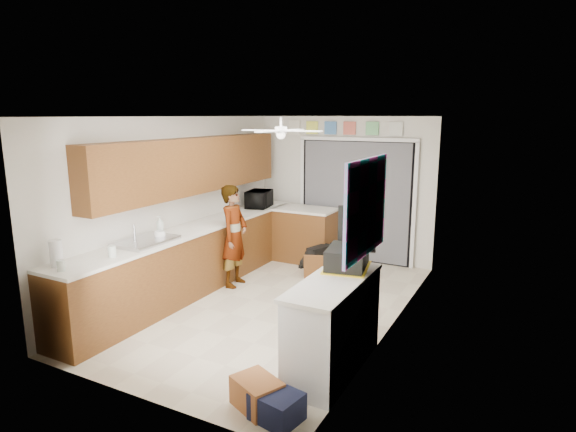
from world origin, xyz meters
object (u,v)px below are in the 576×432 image
at_px(soap_bottle, 160,225).
at_px(suitcase, 347,258).
at_px(microwave, 259,199).
at_px(man, 234,236).
at_px(navy_crate, 277,406).
at_px(cup, 160,235).
at_px(dog, 319,258).
at_px(cardboard_box, 257,393).
at_px(paper_towel_roll, 56,253).

xyz_separation_m(soap_bottle, suitcase, (2.71, -0.17, -0.02)).
distance_m(microwave, man, 1.40).
distance_m(suitcase, navy_crate, 1.69).
distance_m(microwave, cup, 2.50).
relative_size(soap_bottle, cup, 1.92).
bearing_deg(microwave, suitcase, -146.47).
bearing_deg(soap_bottle, dog, 57.52).
bearing_deg(dog, cardboard_box, -56.16).
xyz_separation_m(navy_crate, man, (-2.15, 2.59, 0.64)).
relative_size(cup, suitcase, 0.27).
bearing_deg(suitcase, paper_towel_roll, -164.02).
distance_m(cup, cardboard_box, 2.77).
distance_m(microwave, navy_crate, 4.74).
distance_m(soap_bottle, paper_towel_roll, 1.54).
xyz_separation_m(microwave, dog, (1.23, -0.17, -0.84)).
xyz_separation_m(paper_towel_roll, man, (0.54, 2.56, -0.32)).
relative_size(microwave, cardboard_box, 1.25).
height_order(microwave, dog, microwave).
bearing_deg(navy_crate, man, 129.65).
height_order(suitcase, navy_crate, suitcase).
relative_size(cardboard_box, navy_crate, 1.08).
xyz_separation_m(microwave, soap_bottle, (-0.14, -2.33, -0.01)).
bearing_deg(man, navy_crate, -147.07).
bearing_deg(dog, microwave, -169.77).
bearing_deg(paper_towel_roll, navy_crate, -0.74).
relative_size(suitcase, navy_crate, 1.33).
xyz_separation_m(cup, man, (0.35, 1.18, -0.23)).
xyz_separation_m(paper_towel_roll, suitcase, (2.76, 1.37, -0.03)).
xyz_separation_m(suitcase, dog, (-1.34, 2.33, -0.81)).
bearing_deg(microwave, cup, 167.70).
height_order(microwave, suitcase, microwave).
distance_m(soap_bottle, navy_crate, 3.22).
xyz_separation_m(paper_towel_roll, dog, (1.42, 3.70, -0.84)).
xyz_separation_m(microwave, cardboard_box, (2.27, -3.84, -0.95)).
height_order(cup, paper_towel_roll, paper_towel_roll).
xyz_separation_m(soap_bottle, man, (0.49, 1.02, -0.31)).
bearing_deg(suitcase, cup, 169.37).
height_order(man, dog, man).
bearing_deg(suitcase, cardboard_box, -113.39).
relative_size(microwave, soap_bottle, 1.95).
relative_size(microwave, cup, 3.75).
bearing_deg(man, suitcase, -124.83).
bearing_deg(paper_towel_roll, suitcase, 26.50).
bearing_deg(navy_crate, soap_bottle, 149.19).
relative_size(cup, man, 0.09).
xyz_separation_m(cardboard_box, navy_crate, (0.24, -0.07, -0.01)).
xyz_separation_m(cup, navy_crate, (2.50, -1.41, -0.88)).
bearing_deg(cardboard_box, soap_bottle, 147.96).
height_order(soap_bottle, dog, soap_bottle).
distance_m(soap_bottle, dog, 2.69).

